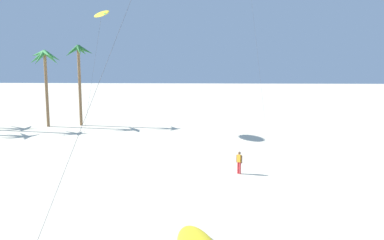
{
  "coord_description": "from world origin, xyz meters",
  "views": [
    {
      "loc": [
        1.55,
        -1.08,
        8.09
      ],
      "look_at": [
        0.41,
        23.78,
        4.43
      ],
      "focal_mm": 37.02,
      "sensor_mm": 36.0,
      "label": 1
    }
  ],
  "objects_px": {
    "palm_tree_4": "(79,62)",
    "flying_kite_4": "(102,14)",
    "palm_tree_3": "(45,63)",
    "person_far_watcher": "(239,162)"
  },
  "relations": [
    {
      "from": "palm_tree_4",
      "to": "flying_kite_4",
      "type": "relative_size",
      "value": 0.72
    },
    {
      "from": "palm_tree_3",
      "to": "palm_tree_4",
      "type": "distance_m",
      "value": 4.06
    },
    {
      "from": "palm_tree_3",
      "to": "person_far_watcher",
      "type": "height_order",
      "value": "palm_tree_3"
    },
    {
      "from": "palm_tree_3",
      "to": "person_far_watcher",
      "type": "xyz_separation_m",
      "value": [
        22.63,
        -20.39,
        -7.07
      ]
    },
    {
      "from": "palm_tree_3",
      "to": "person_far_watcher",
      "type": "relative_size",
      "value": 5.8
    },
    {
      "from": "palm_tree_4",
      "to": "flying_kite_4",
      "type": "xyz_separation_m",
      "value": [
        4.39,
        -4.77,
        5.28
      ]
    },
    {
      "from": "palm_tree_3",
      "to": "palm_tree_4",
      "type": "bearing_deg",
      "value": 16.66
    },
    {
      "from": "palm_tree_4",
      "to": "flying_kite_4",
      "type": "height_order",
      "value": "flying_kite_4"
    },
    {
      "from": "palm_tree_4",
      "to": "person_far_watcher",
      "type": "distance_m",
      "value": 29.46
    },
    {
      "from": "palm_tree_3",
      "to": "person_far_watcher",
      "type": "bearing_deg",
      "value": -42.02
    }
  ]
}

